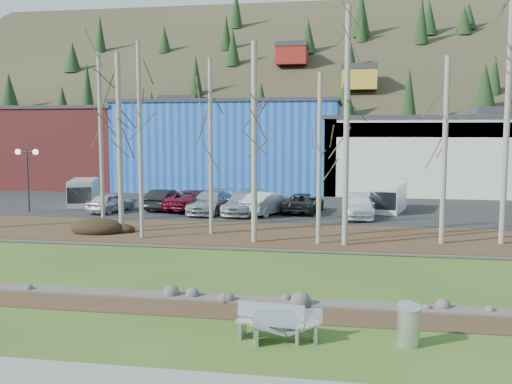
% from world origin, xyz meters
% --- Properties ---
extents(ground, '(200.00, 200.00, 0.00)m').
position_xyz_m(ground, '(0.00, 0.00, 0.00)').
color(ground, '#324D1A').
rests_on(ground, ground).
extents(dirt_strip, '(80.00, 1.80, 0.03)m').
position_xyz_m(dirt_strip, '(0.00, 2.10, 0.01)').
color(dirt_strip, '#382616').
rests_on(dirt_strip, ground).
extents(near_bank_rocks, '(80.00, 0.80, 0.50)m').
position_xyz_m(near_bank_rocks, '(0.00, 3.10, 0.00)').
color(near_bank_rocks, '#47423D').
rests_on(near_bank_rocks, ground).
extents(river, '(80.00, 8.00, 0.90)m').
position_xyz_m(river, '(0.00, 7.20, 0.00)').
color(river, black).
rests_on(river, ground).
extents(far_bank_rocks, '(80.00, 0.80, 0.46)m').
position_xyz_m(far_bank_rocks, '(0.00, 11.30, 0.00)').
color(far_bank_rocks, '#47423D').
rests_on(far_bank_rocks, ground).
extents(far_bank, '(80.00, 7.00, 0.15)m').
position_xyz_m(far_bank, '(0.00, 14.50, 0.07)').
color(far_bank, '#382616').
rests_on(far_bank, ground).
extents(parking_lot, '(80.00, 14.00, 0.14)m').
position_xyz_m(parking_lot, '(0.00, 25.00, 0.07)').
color(parking_lot, black).
rests_on(parking_lot, ground).
extents(building_brick, '(16.32, 12.24, 7.80)m').
position_xyz_m(building_brick, '(-24.00, 39.00, 3.91)').
color(building_brick, '#963334').
rests_on(building_brick, ground).
extents(building_blue, '(20.40, 12.24, 8.30)m').
position_xyz_m(building_blue, '(-6.00, 39.00, 4.16)').
color(building_blue, blue).
rests_on(building_blue, ground).
extents(building_white, '(18.36, 12.24, 6.80)m').
position_xyz_m(building_white, '(12.00, 38.98, 3.41)').
color(building_white, silver).
rests_on(building_white, ground).
extents(hillside, '(160.00, 72.00, 35.00)m').
position_xyz_m(hillside, '(0.00, 84.00, 17.50)').
color(hillside, '#2D281B').
rests_on(hillside, ground).
extents(bench_intact, '(1.90, 0.73, 0.93)m').
position_xyz_m(bench_intact, '(3.31, -0.05, 0.47)').
color(bench_intact, '#B9BCBE').
rests_on(bench_intact, ground).
extents(bench_damaged, '(1.93, 1.06, 0.82)m').
position_xyz_m(bench_damaged, '(3.75, -0.20, 0.41)').
color(bench_damaged, '#B9BCBE').
rests_on(bench_damaged, ground).
extents(litter_bin, '(0.75, 0.75, 0.99)m').
position_xyz_m(litter_bin, '(6.92, 0.07, 0.50)').
color(litter_bin, '#B9BCBE').
rests_on(litter_bin, ground).
extents(seagull, '(0.38, 0.20, 0.28)m').
position_xyz_m(seagull, '(4.36, 0.73, 0.16)').
color(seagull, gold).
rests_on(seagull, ground).
extents(dirt_mound, '(2.86, 2.02, 0.56)m').
position_xyz_m(dirt_mound, '(-8.01, 13.46, 0.43)').
color(dirt_mound, black).
rests_on(dirt_mound, far_bank).
extents(birch_1, '(0.22, 0.22, 9.56)m').
position_xyz_m(birch_1, '(-8.07, 14.33, 4.93)').
color(birch_1, '#A8A097').
rests_on(birch_1, far_bank).
extents(birch_2, '(0.28, 0.28, 9.44)m').
position_xyz_m(birch_2, '(-6.75, 13.75, 4.87)').
color(birch_2, '#A8A097').
rests_on(birch_2, far_bank).
extents(birch_3, '(0.21, 0.21, 9.75)m').
position_xyz_m(birch_3, '(-5.07, 12.35, 5.03)').
color(birch_3, '#A8A097').
rests_on(birch_3, far_bank).
extents(birch_4, '(0.29, 0.29, 9.60)m').
position_xyz_m(birch_4, '(0.71, 12.28, 4.95)').
color(birch_4, '#A8A097').
rests_on(birch_4, far_bank).
extents(birch_5, '(0.20, 0.20, 9.10)m').
position_xyz_m(birch_5, '(-1.89, 14.05, 4.70)').
color(birch_5, '#A8A097').
rests_on(birch_5, far_bank).
extents(birch_6, '(0.22, 0.22, 8.14)m').
position_xyz_m(birch_6, '(3.82, 12.46, 4.22)').
color(birch_6, '#A8A097').
rests_on(birch_6, far_bank).
extents(birch_7, '(0.27, 0.27, 11.09)m').
position_xyz_m(birch_7, '(5.08, 12.28, 5.69)').
color(birch_7, '#A8A097').
rests_on(birch_7, far_bank).
extents(birch_8, '(0.26, 0.26, 8.88)m').
position_xyz_m(birch_8, '(9.68, 13.47, 4.59)').
color(birch_8, '#A8A097').
rests_on(birch_8, far_bank).
extents(birch_9, '(0.27, 0.27, 12.69)m').
position_xyz_m(birch_9, '(12.51, 13.87, 6.49)').
color(birch_9, '#A8A097').
rests_on(birch_9, far_bank).
extents(street_lamp, '(1.60, 0.41, 4.19)m').
position_xyz_m(street_lamp, '(-15.82, 19.75, 3.44)').
color(street_lamp, '#262628').
rests_on(street_lamp, parking_lot).
extents(car_0, '(2.36, 4.03, 1.29)m').
position_xyz_m(car_0, '(-10.51, 20.75, 0.78)').
color(car_0, silver).
rests_on(car_0, parking_lot).
extents(car_1, '(1.72, 4.32, 1.40)m').
position_xyz_m(car_1, '(-7.36, 22.57, 0.84)').
color(car_1, black).
rests_on(car_1, parking_lot).
extents(car_2, '(3.30, 5.44, 1.41)m').
position_xyz_m(car_2, '(-5.26, 22.44, 0.85)').
color(car_2, maroon).
rests_on(car_2, parking_lot).
extents(car_3, '(2.44, 5.11, 1.44)m').
position_xyz_m(car_3, '(-3.83, 21.41, 0.86)').
color(car_3, '#A0A1A8').
rests_on(car_3, parking_lot).
extents(car_4, '(2.25, 3.96, 1.27)m').
position_xyz_m(car_4, '(-4.40, 23.15, 0.77)').
color(car_4, '#121657').
rests_on(car_4, parking_lot).
extents(car_5, '(3.31, 4.73, 1.48)m').
position_xyz_m(car_5, '(0.03, 21.51, 0.88)').
color(car_5, silver).
rests_on(car_5, parking_lot).
extents(car_6, '(2.76, 4.88, 1.28)m').
position_xyz_m(car_6, '(2.17, 22.75, 0.78)').
color(car_6, '#252527').
rests_on(car_6, parking_lot).
extents(car_7, '(2.08, 4.81, 1.38)m').
position_xyz_m(car_7, '(5.82, 21.29, 0.83)').
color(car_7, white).
rests_on(car_7, parking_lot).
extents(car_8, '(1.72, 4.32, 1.40)m').
position_xyz_m(car_8, '(-4.92, 22.57, 0.84)').
color(car_8, black).
rests_on(car_8, parking_lot).
extents(car_9, '(2.44, 5.11, 1.44)m').
position_xyz_m(car_9, '(-1.59, 21.41, 0.86)').
color(car_9, '#A0A1A8').
rests_on(car_9, parking_lot).
extents(van_white, '(2.70, 4.54, 1.86)m').
position_xyz_m(van_white, '(7.77, 24.20, 1.07)').
color(van_white, white).
rests_on(van_white, parking_lot).
extents(van_grey, '(3.05, 4.57, 1.85)m').
position_xyz_m(van_grey, '(-13.95, 23.75, 1.07)').
color(van_grey, '#B0B3B5').
rests_on(van_grey, parking_lot).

